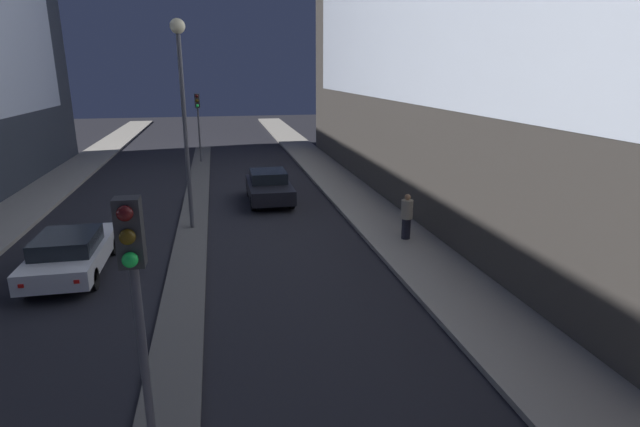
% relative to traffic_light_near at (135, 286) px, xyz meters
% --- Properties ---
extents(median_strip, '(1.14, 36.82, 0.11)m').
position_rel_traffic_light_near_xyz_m(median_strip, '(0.00, 15.73, -3.30)').
color(median_strip, '#56544F').
rests_on(median_strip, ground).
extents(traffic_light_near, '(0.32, 0.42, 4.41)m').
position_rel_traffic_light_near_xyz_m(traffic_light_near, '(0.00, 0.00, 0.00)').
color(traffic_light_near, '#4C4C51').
rests_on(traffic_light_near, median_strip).
extents(traffic_light_mid, '(0.32, 0.42, 4.41)m').
position_rel_traffic_light_near_xyz_m(traffic_light_mid, '(0.00, 27.59, 0.00)').
color(traffic_light_mid, '#4C4C51').
rests_on(traffic_light_mid, median_strip).
extents(street_lamp, '(0.53, 0.53, 7.65)m').
position_rel_traffic_light_near_xyz_m(street_lamp, '(0.00, 12.89, 2.07)').
color(street_lamp, '#4C4C51').
rests_on(street_lamp, median_strip).
extents(car_left_lane, '(1.93, 4.59, 1.35)m').
position_rel_traffic_light_near_xyz_m(car_left_lane, '(-3.40, 9.16, -2.65)').
color(car_left_lane, silver).
rests_on(car_left_lane, ground).
extents(car_right_lane, '(1.94, 4.27, 1.44)m').
position_rel_traffic_light_near_xyz_m(car_right_lane, '(3.40, 16.58, -2.62)').
color(car_right_lane, black).
rests_on(car_right_lane, ground).
extents(pedestrian_on_right_sidewalk, '(0.42, 0.42, 1.65)m').
position_rel_traffic_light_near_xyz_m(pedestrian_on_right_sidewalk, '(7.62, 9.83, -2.35)').
color(pedestrian_on_right_sidewalk, black).
rests_on(pedestrian_on_right_sidewalk, sidewalk_right).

